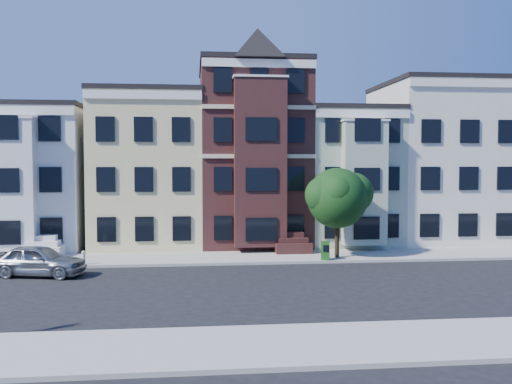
{
  "coord_description": "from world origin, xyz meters",
  "views": [
    {
      "loc": [
        -3.99,
        -24.82,
        5.63
      ],
      "look_at": [
        -1.04,
        2.36,
        4.2
      ],
      "focal_mm": 40.0,
      "sensor_mm": 36.0,
      "label": 1
    }
  ],
  "objects": [
    {
      "name": "newspaper_box",
      "position": [
        3.31,
        6.3,
        0.68
      ],
      "size": [
        0.56,
        0.52,
        1.05
      ],
      "primitive_type": "cube",
      "rotation": [
        0.0,
        0.0,
        -0.25
      ],
      "color": "#22601C",
      "rests_on": "far_sidewalk"
    },
    {
      "name": "far_sidewalk",
      "position": [
        0.0,
        8.0,
        0.07
      ],
      "size": [
        60.0,
        4.0,
        0.15
      ],
      "primitive_type": "cube",
      "color": "#9E9B93",
      "rests_on": "ground"
    },
    {
      "name": "fire_hydrant",
      "position": [
        -9.91,
        6.3,
        0.45
      ],
      "size": [
        0.24,
        0.24,
        0.59
      ],
      "primitive_type": "cylinder",
      "rotation": [
        0.0,
        0.0,
        -0.15
      ],
      "color": "beige",
      "rests_on": "far_sidewalk"
    },
    {
      "name": "house_brown",
      "position": [
        0.0,
        14.5,
        6.0
      ],
      "size": [
        7.0,
        9.0,
        12.0
      ],
      "primitive_type": "cube",
      "color": "#391A18",
      "rests_on": "ground"
    },
    {
      "name": "near_sidewalk",
      "position": [
        0.0,
        -8.0,
        0.07
      ],
      "size": [
        60.0,
        4.0,
        0.15
      ],
      "primitive_type": "cube",
      "color": "#9E9B93",
      "rests_on": "ground"
    },
    {
      "name": "ground",
      "position": [
        0.0,
        0.0,
        0.0
      ],
      "size": [
        120.0,
        120.0,
        0.0
      ],
      "primitive_type": "plane",
      "color": "black"
    },
    {
      "name": "house_green",
      "position": [
        6.5,
        14.5,
        4.5
      ],
      "size": [
        6.0,
        9.0,
        9.0
      ],
      "primitive_type": "cube",
      "color": "#A0B095",
      "rests_on": "ground"
    },
    {
      "name": "parked_car",
      "position": [
        -11.65,
        4.07,
        0.78
      ],
      "size": [
        4.89,
        2.82,
        1.56
      ],
      "primitive_type": "imported",
      "rotation": [
        0.0,
        0.0,
        1.35
      ],
      "color": "#989DA1",
      "rests_on": "ground"
    },
    {
      "name": "house_yellow",
      "position": [
        -7.0,
        14.5,
        5.0
      ],
      "size": [
        7.0,
        9.0,
        10.0
      ],
      "primitive_type": "cube",
      "color": "beige",
      "rests_on": "ground"
    },
    {
      "name": "house_cream",
      "position": [
        13.5,
        14.5,
        5.5
      ],
      "size": [
        8.0,
        9.0,
        11.0
      ],
      "primitive_type": "cube",
      "color": "silver",
      "rests_on": "ground"
    },
    {
      "name": "house_white",
      "position": [
        -15.0,
        14.5,
        4.5
      ],
      "size": [
        8.0,
        9.0,
        9.0
      ],
      "primitive_type": "cube",
      "color": "silver",
      "rests_on": "ground"
    },
    {
      "name": "street_tree",
      "position": [
        4.17,
        7.07,
        3.34
      ],
      "size": [
        6.47,
        6.47,
        6.38
      ],
      "primitive_type": null,
      "rotation": [
        0.0,
        0.0,
        0.2
      ],
      "color": "#194516",
      "rests_on": "far_sidewalk"
    }
  ]
}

